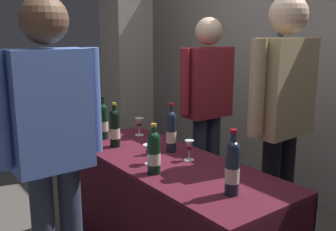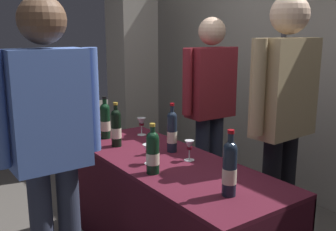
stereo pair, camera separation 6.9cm
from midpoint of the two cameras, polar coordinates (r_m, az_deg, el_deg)
name	(u,v)px [view 1 (the left image)]	position (r m, az deg, el deg)	size (l,w,h in m)	color
back_partition	(321,51)	(3.61, 21.31, 8.90)	(6.45, 0.12, 2.75)	#9E998E
concrete_pillar	(126,24)	(4.52, -6.75, 13.45)	(0.44, 0.44, 3.26)	gray
tasting_table	(168,192)	(2.60, -0.77, -11.34)	(1.76, 0.66, 0.72)	#4C1423
featured_wine_bottle	(154,152)	(2.26, -3.00, -5.46)	(0.08, 0.08, 0.30)	black
display_bottle_0	(103,121)	(3.02, -10.31, -0.77)	(0.08, 0.08, 0.33)	black
display_bottle_1	(115,128)	(2.80, -8.65, -1.82)	(0.07, 0.07, 0.33)	black
display_bottle_2	(232,167)	(1.98, 8.59, -7.61)	(0.07, 0.07, 0.35)	#192333
display_bottle_3	(171,131)	(2.65, -0.25, -2.33)	(0.07, 0.07, 0.35)	#192333
wine_glass_near_vendor	(139,123)	(3.09, -4.95, -1.11)	(0.07, 0.07, 0.14)	silver
wine_glass_mid	(149,150)	(2.43, -3.62, -5.18)	(0.08, 0.08, 0.13)	silver
wine_glass_near_taster	(189,146)	(2.49, 2.41, -4.59)	(0.07, 0.07, 0.14)	silver
vendor_presenter	(207,97)	(3.28, 5.30, 2.74)	(0.23, 0.57, 1.66)	#2D3347
vendor_assistant	(282,105)	(2.58, 15.97, 1.44)	(0.24, 0.61, 1.77)	black
taster_foreground_right	(52,135)	(2.03, -17.88, -2.84)	(0.24, 0.56, 1.72)	#2D3347
booth_signpost	(279,58)	(3.21, 15.59, 8.29)	(0.56, 0.04, 2.20)	#47474C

